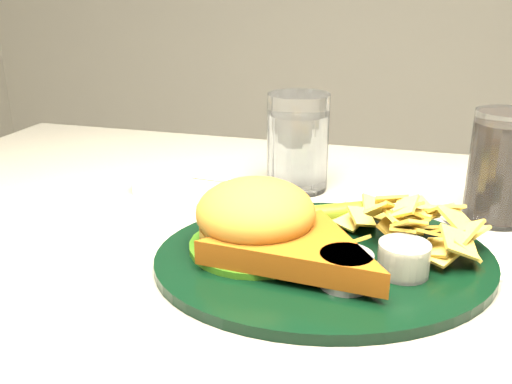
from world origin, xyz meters
The scene contains 6 objects.
dinner_plate centered at (0.05, -0.05, 0.79)m, with size 0.34×0.28×0.08m, color black, non-canonical shape.
water_glass centered at (-0.02, 0.16, 0.82)m, with size 0.08×0.08×0.13m, color white.
cola_glass centered at (0.23, 0.12, 0.82)m, with size 0.07×0.07×0.13m, color black.
fork_napkin centered at (0.18, 0.00, 0.76)m, with size 0.12×0.15×0.01m, color white, non-canonical shape.
ramekin centered at (-0.21, 0.09, 0.76)m, with size 0.04×0.04×0.02m, color white.
wrapped_straw centered at (-0.08, 0.16, 0.75)m, with size 0.18×0.06×0.01m, color white, non-canonical shape.
Camera 1 is at (0.13, -0.57, 1.02)m, focal length 40.00 mm.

